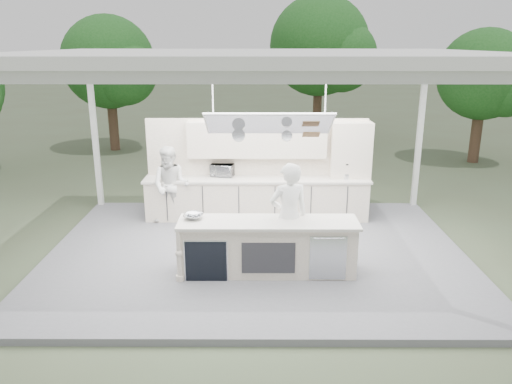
{
  "coord_description": "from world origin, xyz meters",
  "views": [
    {
      "loc": [
        0.02,
        -8.94,
        4.03
      ],
      "look_at": [
        -0.01,
        0.4,
        1.2
      ],
      "focal_mm": 35.0,
      "sensor_mm": 36.0,
      "label": 1
    }
  ],
  "objects_px": {
    "back_counter": "(257,198)",
    "head_chef": "(289,216)",
    "demo_island": "(267,247)",
    "sous_chef": "(171,186)"
  },
  "relations": [
    {
      "from": "back_counter",
      "to": "sous_chef",
      "type": "height_order",
      "value": "sous_chef"
    },
    {
      "from": "demo_island",
      "to": "sous_chef",
      "type": "distance_m",
      "value": 3.24
    },
    {
      "from": "demo_island",
      "to": "back_counter",
      "type": "height_order",
      "value": "same"
    },
    {
      "from": "demo_island",
      "to": "sous_chef",
      "type": "bearing_deg",
      "value": 129.97
    },
    {
      "from": "demo_island",
      "to": "head_chef",
      "type": "relative_size",
      "value": 1.61
    },
    {
      "from": "back_counter",
      "to": "head_chef",
      "type": "height_order",
      "value": "head_chef"
    },
    {
      "from": "head_chef",
      "to": "sous_chef",
      "type": "distance_m",
      "value": 3.32
    },
    {
      "from": "head_chef",
      "to": "sous_chef",
      "type": "xyz_separation_m",
      "value": [
        -2.45,
        2.25,
        -0.09
      ]
    },
    {
      "from": "sous_chef",
      "to": "head_chef",
      "type": "bearing_deg",
      "value": -35.67
    },
    {
      "from": "sous_chef",
      "to": "back_counter",
      "type": "bearing_deg",
      "value": 17.47
    }
  ]
}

